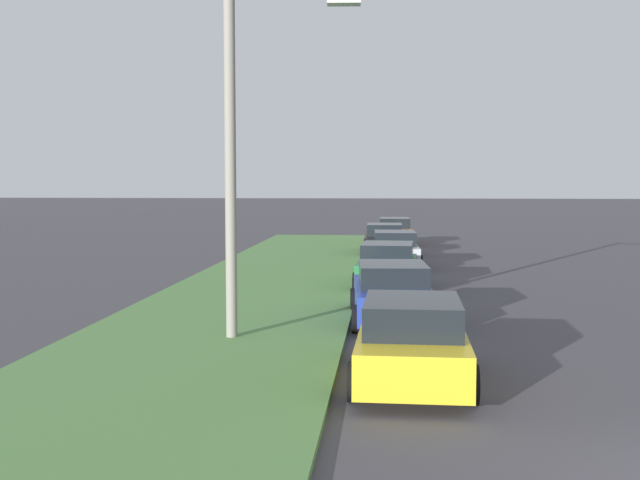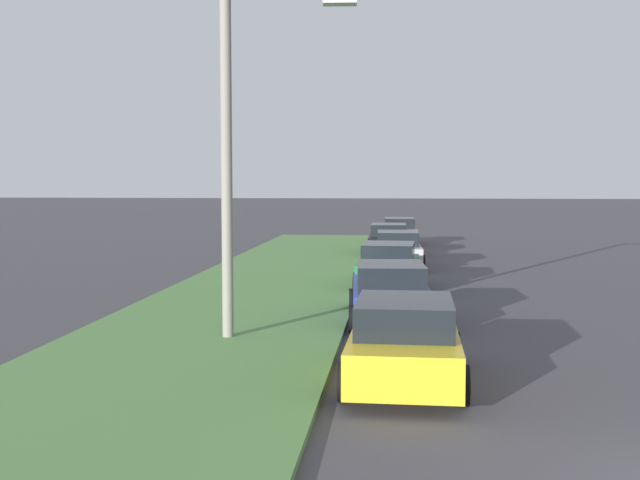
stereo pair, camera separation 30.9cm
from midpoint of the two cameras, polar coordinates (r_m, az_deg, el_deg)
grass_median at (r=19.08m, az=-7.39°, el=-6.00°), size 60.00×6.00×0.12m
parked_car_yellow at (r=13.60m, az=6.08°, el=-7.37°), size 4.34×2.09×1.47m
parked_car_blue at (r=19.25m, az=4.83°, el=-3.91°), size 4.40×2.21×1.47m
parked_car_green at (r=25.49m, az=4.62°, el=-1.89°), size 4.39×2.20×1.47m
parked_car_silver at (r=31.46m, az=5.18°, el=-0.72°), size 4.35×2.12×1.47m
parked_car_black at (r=36.88m, az=4.49°, el=0.03°), size 4.30×2.02×1.47m
parked_car_orange at (r=42.94m, az=5.24°, el=0.63°), size 4.35×2.11×1.47m
streetlight at (r=16.72m, az=-5.89°, el=7.46°), size 0.46×2.88×7.50m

